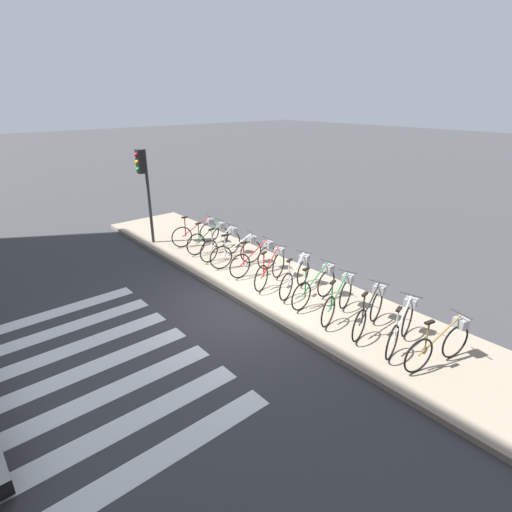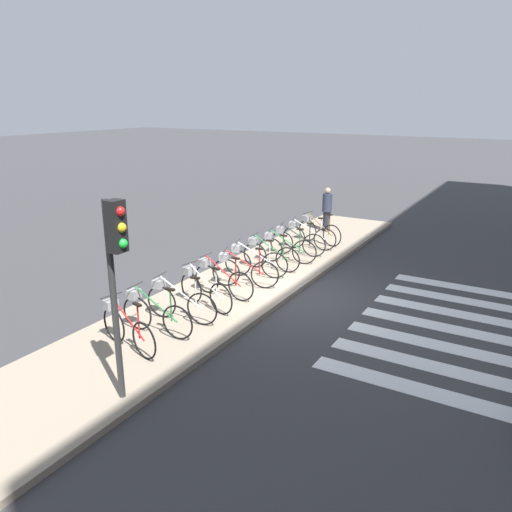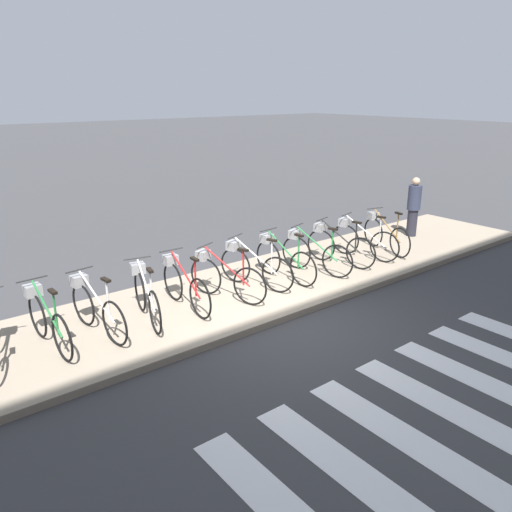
% 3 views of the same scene
% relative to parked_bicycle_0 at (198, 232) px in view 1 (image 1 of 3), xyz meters
% --- Properties ---
extents(ground_plane, '(120.00, 120.00, 0.00)m').
position_rel_parked_bicycle_0_xyz_m(ground_plane, '(4.25, -1.44, -0.57)').
color(ground_plane, '#38383A').
extents(sidewalk, '(16.86, 2.83, 0.12)m').
position_rel_parked_bicycle_0_xyz_m(sidewalk, '(4.25, -0.02, -0.51)').
color(sidewalk, gray).
rests_on(sidewalk, ground_plane).
extents(parked_bicycle_0, '(0.53, 1.67, 1.04)m').
position_rel_parked_bicycle_0_xyz_m(parked_bicycle_0, '(0.00, 0.00, 0.00)').
color(parked_bicycle_0, black).
rests_on(parked_bicycle_0, sidewalk).
extents(parked_bicycle_1, '(0.46, 1.70, 1.04)m').
position_rel_parked_bicycle_0_xyz_m(parked_bicycle_1, '(0.75, -0.01, 0.00)').
color(parked_bicycle_1, black).
rests_on(parked_bicycle_1, sidewalk).
extents(parked_bicycle_2, '(0.46, 1.69, 1.04)m').
position_rel_parked_bicycle_0_xyz_m(parked_bicycle_2, '(1.48, -0.04, 0.00)').
color(parked_bicycle_2, black).
rests_on(parked_bicycle_2, sidewalk).
extents(parked_bicycle_3, '(0.53, 1.67, 1.04)m').
position_rel_parked_bicycle_0_xyz_m(parked_bicycle_3, '(2.33, -0.07, 0.00)').
color(parked_bicycle_3, black).
rests_on(parked_bicycle_3, sidewalk).
extents(parked_bicycle_4, '(0.46, 1.70, 1.04)m').
position_rel_parked_bicycle_0_xyz_m(parked_bicycle_4, '(3.09, -0.03, 0.00)').
color(parked_bicycle_4, black).
rests_on(parked_bicycle_4, sidewalk).
extents(parked_bicycle_5, '(0.69, 1.61, 1.04)m').
position_rel_parked_bicycle_0_xyz_m(parked_bicycle_5, '(3.86, -0.14, 0.00)').
color(parked_bicycle_5, black).
rests_on(parked_bicycle_5, sidewalk).
extents(parked_bicycle_6, '(0.66, 1.63, 1.04)m').
position_rel_parked_bicycle_0_xyz_m(parked_bicycle_6, '(4.65, 0.00, 0.00)').
color(parked_bicycle_6, black).
rests_on(parked_bicycle_6, sidewalk).
extents(parked_bicycle_7, '(0.46, 1.70, 1.04)m').
position_rel_parked_bicycle_0_xyz_m(parked_bicycle_7, '(5.38, -0.05, 0.00)').
color(parked_bicycle_7, black).
rests_on(parked_bicycle_7, sidewalk).
extents(parked_bicycle_8, '(0.61, 1.65, 1.04)m').
position_rel_parked_bicycle_0_xyz_m(parked_bicycle_8, '(6.16, -0.15, 0.00)').
color(parked_bicycle_8, black).
rests_on(parked_bicycle_8, sidewalk).
extents(parked_bicycle_9, '(0.56, 1.66, 1.04)m').
position_rel_parked_bicycle_0_xyz_m(parked_bicycle_9, '(6.96, -0.09, 0.00)').
color(parked_bicycle_9, black).
rests_on(parked_bicycle_9, sidewalk).
extents(parked_bicycle_10, '(0.57, 1.66, 1.04)m').
position_rel_parked_bicycle_0_xyz_m(parked_bicycle_10, '(7.73, -0.11, 0.00)').
color(parked_bicycle_10, black).
rests_on(parked_bicycle_10, sidewalk).
extents(parked_bicycle_11, '(0.55, 1.66, 1.04)m').
position_rel_parked_bicycle_0_xyz_m(parked_bicycle_11, '(8.55, -0.12, 0.00)').
color(parked_bicycle_11, black).
rests_on(parked_bicycle_11, sidewalk).
extents(traffic_light, '(0.24, 0.40, 3.17)m').
position_rel_parked_bicycle_0_xyz_m(traffic_light, '(-1.22, -1.21, 1.83)').
color(traffic_light, '#2D2D2D').
rests_on(traffic_light, sidewalk).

